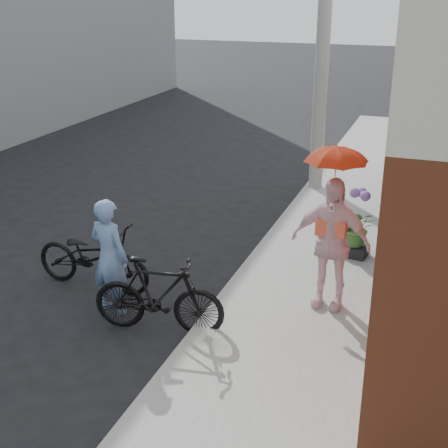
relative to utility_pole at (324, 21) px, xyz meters
The scene contains 11 objects.
ground 7.03m from the utility_pole, 100.39° to the right, with size 80.00×80.00×0.00m, color black.
sidewalk 5.37m from the utility_pole, 75.96° to the right, with size 2.20×24.00×0.12m, color gray.
curb 5.28m from the utility_pole, 92.29° to the right, with size 0.12×24.00×0.12m, color #9E9E99.
utility_pole is the anchor object (origin of this frame).
officer 6.80m from the utility_pole, 103.79° to the right, with size 0.59×0.39×1.62m, color #698ABC.
bike_left 6.63m from the utility_pole, 110.80° to the right, with size 0.64×1.84×0.97m, color black.
bike_right 7.02m from the utility_pole, 95.93° to the right, with size 0.48×1.70×1.02m, color black.
kimono_woman 5.80m from the utility_pole, 76.11° to the right, with size 1.05×0.44×1.80m, color silver.
parasol 5.39m from the utility_pole, 76.11° to the right, with size 0.77×0.77×0.68m, color red.
planter 4.89m from the utility_pole, 67.58° to the right, with size 0.34×0.34×0.18m, color black.
potted_plant 4.64m from the utility_pole, 67.58° to the right, with size 0.55×0.48×0.61m, color #3A6729.
Camera 1 is at (3.61, -6.61, 4.20)m, focal length 50.00 mm.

